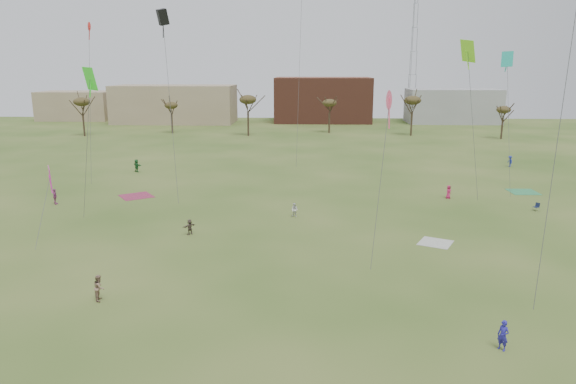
{
  "coord_description": "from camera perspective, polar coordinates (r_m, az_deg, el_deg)",
  "views": [
    {
      "loc": [
        1.7,
        -28.09,
        15.1
      ],
      "look_at": [
        0.0,
        12.0,
        5.5
      ],
      "focal_mm": 33.0,
      "sensor_mm": 36.0,
      "label": 1
    }
  ],
  "objects": [
    {
      "name": "building_tan_west",
      "position": [
        164.62,
        -21.74,
        8.64
      ],
      "size": [
        20.0,
        12.0,
        8.0
      ],
      "primitive_type": "cube",
      "color": "#937F60",
      "rests_on": "ground"
    },
    {
      "name": "building_tan",
      "position": [
        148.07,
        -12.08,
        9.25
      ],
      "size": [
        32.0,
        14.0,
        10.0
      ],
      "primitive_type": "cube",
      "color": "#937F60",
      "rests_on": "ground"
    },
    {
      "name": "ground",
      "position": [
        31.94,
        -0.95,
        -14.76
      ],
      "size": [
        260.0,
        260.0,
        0.0
      ],
      "primitive_type": "plane",
      "color": "#315119",
      "rests_on": "ground"
    },
    {
      "name": "flyer_far_c",
      "position": [
        88.02,
        22.79,
        3.08
      ],
      "size": [
        0.82,
        1.19,
        1.69
      ],
      "primitive_type": "imported",
      "rotation": [
        0.0,
        0.0,
        4.9
      ],
      "color": "navy",
      "rests_on": "ground"
    },
    {
      "name": "flyer_far_a",
      "position": [
        80.14,
        -15.99,
        2.75
      ],
      "size": [
        1.69,
        1.54,
        1.87
      ],
      "primitive_type": "imported",
      "rotation": [
        0.0,
        0.0,
        2.45
      ],
      "color": "#20622D",
      "rests_on": "ground"
    },
    {
      "name": "building_brick",
      "position": [
        148.41,
        3.76,
        9.91
      ],
      "size": [
        26.0,
        16.0,
        12.0
      ],
      "primitive_type": "cube",
      "color": "brown",
      "rests_on": "ground"
    },
    {
      "name": "spectator_fore_c",
      "position": [
        49.34,
        -10.55,
        -3.72
      ],
      "size": [
        1.21,
        1.31,
        1.46
      ],
      "primitive_type": "imported",
      "rotation": [
        0.0,
        0.0,
        4.0
      ],
      "color": "brown",
      "rests_on": "ground"
    },
    {
      "name": "kites_aloft",
      "position": [
        58.3,
        -3.89,
        17.53
      ],
      "size": [
        67.17,
        49.89,
        27.76
      ],
      "color": "red",
      "rests_on": "ground"
    },
    {
      "name": "spectator_mid_e",
      "position": [
        54.1,
        0.72,
        -1.96
      ],
      "size": [
        0.85,
        0.76,
        1.45
      ],
      "primitive_type": "imported",
      "rotation": [
        0.0,
        0.0,
        5.92
      ],
      "color": "silver",
      "rests_on": "ground"
    },
    {
      "name": "tree_line",
      "position": [
        107.61,
        0.0,
        9.18
      ],
      "size": [
        117.44,
        49.32,
        8.91
      ],
      "color": "#3A2B1E",
      "rests_on": "ground"
    },
    {
      "name": "flyer_near_right",
      "position": [
        31.91,
        22.16,
        -14.12
      ],
      "size": [
        0.72,
        0.74,
        1.72
      ],
      "primitive_type": "imported",
      "rotation": [
        0.0,
        0.0,
        5.41
      ],
      "color": "#262199",
      "rests_on": "ground"
    },
    {
      "name": "spectator_mid_d",
      "position": [
        64.47,
        -23.82,
        -0.45
      ],
      "size": [
        0.69,
        1.11,
        1.77
      ],
      "primitive_type": "imported",
      "rotation": [
        0.0,
        0.0,
        1.84
      ],
      "color": "#A34384",
      "rests_on": "ground"
    },
    {
      "name": "radio_tower",
      "position": [
        155.74,
        13.34,
        14.61
      ],
      "size": [
        1.51,
        1.72,
        41.0
      ],
      "color": "#9EA3A8",
      "rests_on": "ground"
    },
    {
      "name": "camp_chair_right",
      "position": [
        62.38,
        25.16,
        -1.62
      ],
      "size": [
        0.73,
        0.71,
        0.87
      ],
      "rotation": [
        0.0,
        0.0,
        5.26
      ],
      "color": "#151E3C",
      "rests_on": "ground"
    },
    {
      "name": "blanket_plum",
      "position": [
        65.37,
        -16.02,
        -0.43
      ],
      "size": [
        4.83,
        4.83,
        0.03
      ],
      "primitive_type": "cube",
      "rotation": [
        0.0,
        0.0,
        2.18
      ],
      "color": "#932D4C",
      "rests_on": "ground"
    },
    {
      "name": "flyer_far_b",
      "position": [
        64.39,
        16.91,
        0.01
      ],
      "size": [
        0.88,
        0.9,
        1.57
      ],
      "primitive_type": "imported",
      "rotation": [
        0.0,
        0.0,
        0.83
      ],
      "color": "#BD2058",
      "rests_on": "ground"
    },
    {
      "name": "blanket_cream",
      "position": [
        48.23,
        15.6,
        -5.3
      ],
      "size": [
        3.55,
        3.55,
        0.03
      ],
      "primitive_type": "cube",
      "rotation": [
        0.0,
        0.0,
        1.1
      ],
      "color": "beige",
      "rests_on": "ground"
    },
    {
      "name": "building_grey",
      "position": [
        151.4,
        17.29,
        8.84
      ],
      "size": [
        24.0,
        12.0,
        9.0
      ],
      "primitive_type": "cube",
      "color": "gray",
      "rests_on": "ground"
    },
    {
      "name": "spectator_fore_b",
      "position": [
        37.49,
        -19.67,
        -9.67
      ],
      "size": [
        0.82,
        0.97,
        1.76
      ],
      "primitive_type": "imported",
      "rotation": [
        0.0,
        0.0,
        1.77
      ],
      "color": "#916F5C",
      "rests_on": "ground"
    },
    {
      "name": "blanket_olive",
      "position": [
        71.08,
        24.0,
        0.01
      ],
      "size": [
        3.37,
        3.37,
        0.03
      ],
      "primitive_type": "cube",
      "rotation": [
        0.0,
        0.0,
        0.02
      ],
      "color": "#348F56",
      "rests_on": "ground"
    }
  ]
}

